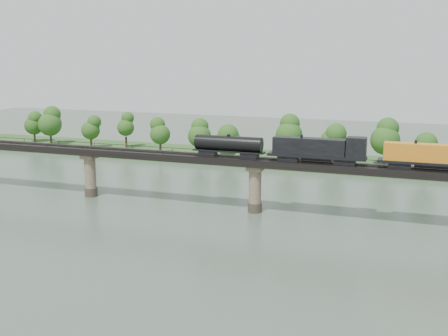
% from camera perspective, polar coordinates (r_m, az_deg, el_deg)
% --- Properties ---
extents(ground, '(400.00, 400.00, 0.00)m').
position_cam_1_polar(ground, '(92.19, -2.22, -9.39)').
color(ground, '#3B4B3D').
rests_on(ground, ground).
extents(far_bank, '(300.00, 24.00, 1.60)m').
position_cam_1_polar(far_bank, '(170.99, 8.37, 0.69)').
color(far_bank, '#284B1E').
rests_on(far_bank, ground).
extents(bridge, '(236.00, 30.00, 11.50)m').
position_cam_1_polar(bridge, '(117.71, 3.17, -1.92)').
color(bridge, '#473A2D').
rests_on(bridge, ground).
extents(bridge_superstructure, '(220.00, 4.90, 0.75)m').
position_cam_1_polar(bridge_superstructure, '(116.37, 3.21, 1.11)').
color(bridge_superstructure, black).
rests_on(bridge_superstructure, bridge).
extents(far_treeline, '(289.06, 17.54, 13.60)m').
position_cam_1_polar(far_treeline, '(167.09, 5.39, 3.30)').
color(far_treeline, '#382619').
rests_on(far_treeline, far_bank).
extents(freight_train, '(79.41, 3.09, 5.47)m').
position_cam_1_polar(freight_train, '(111.56, 16.79, 1.37)').
color(freight_train, black).
rests_on(freight_train, bridge).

